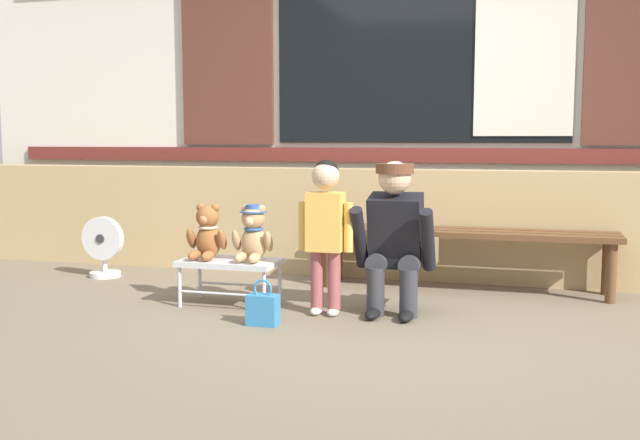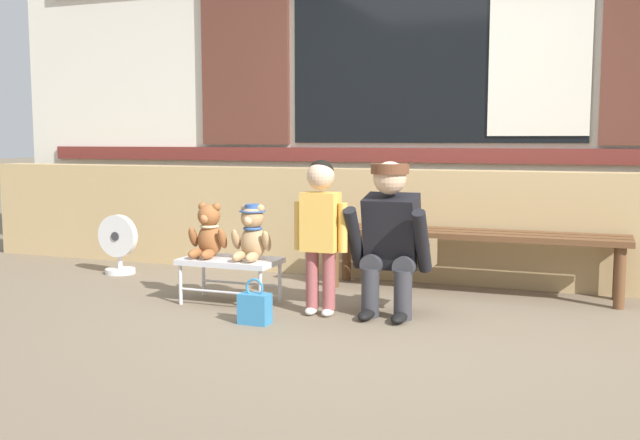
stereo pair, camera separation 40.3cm
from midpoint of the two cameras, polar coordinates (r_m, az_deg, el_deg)
ground_plane at (r=4.36m, az=1.31°, el=-7.99°), size 60.00×60.00×0.00m
brick_low_wall at (r=5.65m, az=5.00°, el=-0.33°), size 8.01×0.25×0.85m
shop_facade at (r=6.17m, az=6.11°, el=13.13°), size 8.18×0.26×3.62m
wooden_bench_long at (r=5.23m, az=9.14°, el=-1.50°), size 2.10×0.40×0.44m
small_display_bench at (r=4.80m, az=-9.47°, el=-3.50°), size 0.64×0.36×0.30m
teddy_bear_plain at (r=4.84m, az=-11.22°, el=-1.08°), size 0.28×0.26×0.36m
teddy_bear_with_hat at (r=4.71m, az=-7.75°, el=-1.13°), size 0.28×0.27×0.36m
child_standing at (r=4.42m, az=-2.17°, el=0.01°), size 0.35×0.18×0.96m
adult_crouching at (r=4.47m, az=3.49°, el=-1.38°), size 0.50×0.49×0.95m
handbag_on_ground at (r=4.29m, az=-7.21°, el=-6.96°), size 0.18×0.11×0.27m
floor_fan at (r=6.00m, az=-18.52°, el=-2.05°), size 0.34×0.24×0.48m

